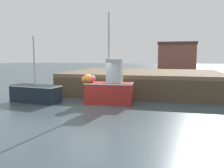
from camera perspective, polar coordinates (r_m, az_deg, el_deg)
ground at (r=13.61m, az=-5.99°, el=-5.76°), size 120.00×160.00×0.10m
pier at (r=18.74m, az=7.42°, el=2.09°), size 11.85×8.19×1.65m
fishing_boat_near_left at (r=15.59m, az=-18.02°, el=-2.06°), size 3.39×1.64×4.09m
fishing_boat_near_right at (r=14.19m, az=-0.87°, el=-0.85°), size 3.01×1.30×5.41m
warehouse at (r=48.08m, az=15.32°, el=6.42°), size 7.20×5.66×5.55m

